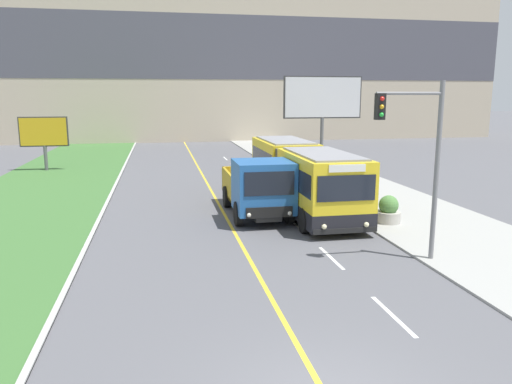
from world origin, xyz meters
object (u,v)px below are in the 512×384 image
(city_bus, at_px, (301,175))
(billboard_large, at_px, (323,100))
(billboard_small, at_px, (44,133))
(planter_round_near, at_px, (388,211))
(planter_round_second, at_px, (351,192))
(dump_truck, at_px, (260,189))
(planter_round_far, at_px, (307,169))
(traffic_light_mast, at_px, (420,149))
(planter_round_third, at_px, (324,179))

(city_bus, bearing_deg, billboard_large, 66.16)
(billboard_small, relative_size, planter_round_near, 3.33)
(planter_round_second, bearing_deg, city_bus, 176.35)
(billboard_large, distance_m, planter_round_near, 14.51)
(dump_truck, distance_m, planter_round_second, 5.59)
(planter_round_far, bearing_deg, planter_round_second, -91.09)
(dump_truck, xyz_separation_m, planter_round_near, (5.20, -1.93, -0.77))
(traffic_light_mast, relative_size, billboard_large, 0.88)
(dump_truck, xyz_separation_m, planter_round_third, (5.05, 6.20, -0.74))
(dump_truck, distance_m, planter_round_far, 11.57)
(city_bus, bearing_deg, dump_truck, -137.73)
(dump_truck, distance_m, billboard_small, 21.31)
(planter_round_near, xyz_separation_m, planter_round_far, (0.07, 12.21, 0.05))
(dump_truck, relative_size, billboard_large, 0.96)
(planter_round_near, bearing_deg, traffic_light_mast, -106.04)
(planter_round_second, distance_m, planter_round_far, 8.14)
(planter_round_near, relative_size, planter_round_third, 0.96)
(city_bus, height_order, planter_round_far, city_bus)
(city_bus, bearing_deg, planter_round_second, -3.65)
(dump_truck, relative_size, planter_round_near, 5.44)
(dump_truck, bearing_deg, planter_round_far, 62.87)
(city_bus, xyz_separation_m, planter_round_second, (2.58, -0.16, -0.91))
(billboard_small, bearing_deg, planter_round_near, -47.33)
(planter_round_second, bearing_deg, planter_round_near, -88.77)
(dump_truck, relative_size, planter_round_second, 5.05)
(planter_round_far, bearing_deg, billboard_large, 46.01)
(traffic_light_mast, height_order, planter_round_near, traffic_light_mast)
(traffic_light_mast, relative_size, planter_round_near, 4.99)
(planter_round_second, relative_size, planter_round_third, 1.03)
(billboard_large, relative_size, planter_round_far, 5.21)
(planter_round_third, bearing_deg, planter_round_far, 86.93)
(planter_round_near, bearing_deg, planter_round_third, 91.06)
(city_bus, bearing_deg, planter_round_near, -57.79)
(city_bus, relative_size, dump_truck, 1.95)
(billboard_large, distance_m, planter_round_far, 4.90)
(city_bus, height_order, planter_round_near, city_bus)
(city_bus, distance_m, planter_round_third, 4.74)
(traffic_light_mast, height_order, billboard_large, billboard_large)
(planter_round_near, bearing_deg, planter_round_second, 91.23)
(planter_round_near, distance_m, planter_round_far, 12.21)
(dump_truck, bearing_deg, planter_round_third, 50.88)
(planter_round_far, bearing_deg, dump_truck, -117.13)
(billboard_large, bearing_deg, planter_round_third, -106.70)
(dump_truck, distance_m, traffic_light_mast, 8.04)
(dump_truck, xyz_separation_m, traffic_light_mast, (3.84, -6.64, 2.38))
(dump_truck, distance_m, billboard_large, 14.06)
(city_bus, xyz_separation_m, billboard_large, (4.19, 9.48, 3.54))
(traffic_light_mast, xyz_separation_m, planter_round_second, (1.27, 8.78, -3.11))
(planter_round_far, bearing_deg, billboard_small, 158.58)
(planter_round_near, bearing_deg, dump_truck, 159.59)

